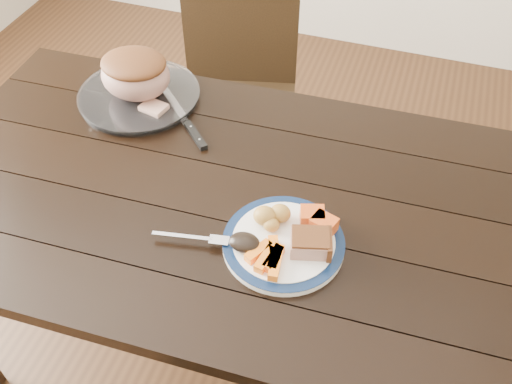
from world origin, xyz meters
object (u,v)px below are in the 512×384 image
(chair_far, at_px, (239,84))
(roast_joint, at_px, (136,76))
(carving_knife, at_px, (190,127))
(dining_table, at_px, (229,217))
(fork, at_px, (196,238))
(pork_slice, at_px, (310,243))
(serving_platter, at_px, (139,97))
(dinner_plate, at_px, (283,243))

(chair_far, height_order, roast_joint, chair_far)
(roast_joint, relative_size, carving_knife, 0.82)
(dining_table, height_order, fork, fork)
(pork_slice, distance_m, fork, 0.26)
(dining_table, height_order, serving_platter, serving_platter)
(dining_table, relative_size, chair_far, 1.75)
(dinner_plate, height_order, serving_platter, serving_platter)
(serving_platter, bearing_deg, dining_table, -36.00)
(dining_table, bearing_deg, roast_joint, 144.00)
(dinner_plate, xyz_separation_m, pork_slice, (0.06, -0.01, 0.03))
(pork_slice, height_order, fork, pork_slice)
(chair_far, height_order, serving_platter, chair_far)
(serving_platter, bearing_deg, dinner_plate, -35.05)
(pork_slice, bearing_deg, dining_table, 153.35)
(dinner_plate, height_order, pork_slice, pork_slice)
(dining_table, bearing_deg, serving_platter, 144.00)
(chair_far, relative_size, pork_slice, 10.72)
(dining_table, xyz_separation_m, chair_far, (-0.24, 0.74, -0.13))
(serving_platter, height_order, pork_slice, pork_slice)
(dining_table, distance_m, carving_knife, 0.29)
(dining_table, bearing_deg, chair_far, 108.14)
(serving_platter, distance_m, carving_knife, 0.21)
(dinner_plate, bearing_deg, fork, -163.16)
(pork_slice, bearing_deg, carving_knife, 143.37)
(dining_table, distance_m, fork, 0.21)
(roast_joint, bearing_deg, dinner_plate, -35.05)
(serving_platter, xyz_separation_m, carving_knife, (0.19, -0.08, -0.00))
(fork, bearing_deg, dinner_plate, 6.25)
(dinner_plate, xyz_separation_m, fork, (-0.19, -0.06, 0.01))
(dinner_plate, relative_size, serving_platter, 0.81)
(fork, bearing_deg, pork_slice, 1.14)
(dining_table, height_order, chair_far, chair_far)
(dining_table, height_order, pork_slice, pork_slice)
(pork_slice, relative_size, carving_knife, 0.35)
(dinner_plate, height_order, fork, fork)
(roast_joint, xyz_separation_m, carving_knife, (0.19, -0.08, -0.08))
(carving_knife, bearing_deg, dinner_plate, 3.44)
(dining_table, bearing_deg, dinner_plate, -32.92)
(fork, bearing_deg, dining_table, 75.55)
(serving_platter, relative_size, roast_joint, 1.72)
(dining_table, distance_m, chair_far, 0.79)
(chair_far, height_order, pork_slice, chair_far)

